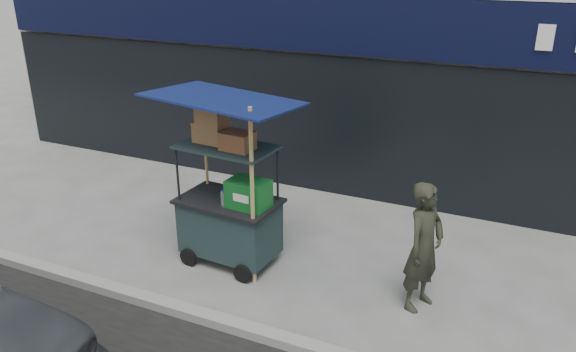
% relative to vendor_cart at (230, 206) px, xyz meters
% --- Properties ---
extents(ground, '(80.00, 80.00, 0.00)m').
position_rel_vendor_cart_xyz_m(ground, '(1.28, -1.12, -0.84)').
color(ground, slate).
rests_on(ground, ground).
extents(curb, '(80.00, 0.18, 0.12)m').
position_rel_vendor_cart_xyz_m(curb, '(1.28, -1.32, -0.78)').
color(curb, gray).
rests_on(curb, ground).
extents(vendor_cart, '(1.85, 1.37, 2.40)m').
position_rel_vendor_cart_xyz_m(vendor_cart, '(0.00, 0.00, 0.00)').
color(vendor_cart, black).
rests_on(vendor_cart, ground).
extents(vendor_man, '(0.57, 0.68, 1.60)m').
position_rel_vendor_cart_xyz_m(vendor_man, '(2.58, 0.04, -0.04)').
color(vendor_man, '#27291E').
rests_on(vendor_man, ground).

